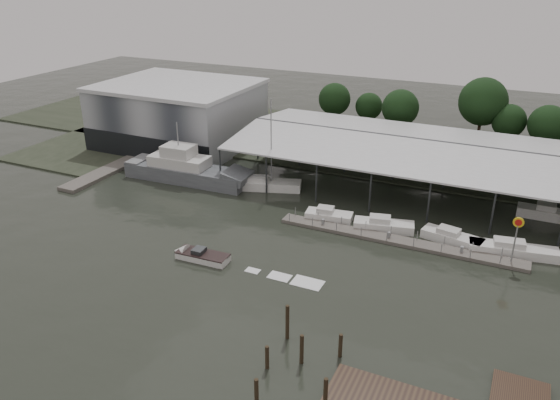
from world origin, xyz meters
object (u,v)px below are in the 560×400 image
at_px(grey_trawler, 188,170).
at_px(shell_fuel_sign, 517,232).
at_px(white_sailboat, 267,185).
at_px(speedboat_underway, 199,255).

bearing_deg(grey_trawler, shell_fuel_sign, -10.13).
relative_size(shell_fuel_sign, white_sailboat, 0.43).
bearing_deg(speedboat_underway, shell_fuel_sign, -159.66).
relative_size(grey_trawler, white_sailboat, 1.47).
bearing_deg(shell_fuel_sign, white_sailboat, 166.39).
xyz_separation_m(shell_fuel_sign, speedboat_underway, (-30.37, -12.69, -3.53)).
xyz_separation_m(grey_trawler, speedboat_underway, (13.73, -18.52, -1.19)).
height_order(shell_fuel_sign, grey_trawler, grey_trawler).
distance_m(shell_fuel_sign, white_sailboat, 33.40).
bearing_deg(speedboat_underway, white_sailboat, -86.93).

